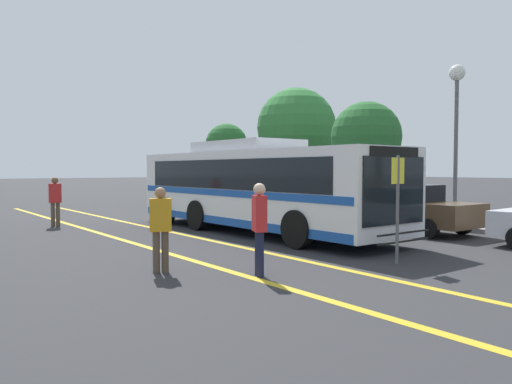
# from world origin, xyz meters

# --- Properties ---
(ground_plane) EXTENTS (220.00, 220.00, 0.00)m
(ground_plane) POSITION_xyz_m (0.00, 0.00, 0.00)
(ground_plane) COLOR #2D2D30
(lane_strip_0) EXTENTS (30.77, 0.20, 0.01)m
(lane_strip_0) POSITION_xyz_m (-1.46, -2.43, 0.00)
(lane_strip_0) COLOR gold
(lane_strip_0) RESTS_ON ground_plane
(lane_strip_1) EXTENTS (30.77, 0.20, 0.01)m
(lane_strip_1) POSITION_xyz_m (-1.46, -4.40, 0.00)
(lane_strip_1) COLOR gold
(lane_strip_1) RESTS_ON ground_plane
(curb_strip) EXTENTS (38.77, 0.36, 0.15)m
(curb_strip) POSITION_xyz_m (-1.46, 5.35, 0.07)
(curb_strip) COLOR #99999E
(curb_strip) RESTS_ON ground_plane
(transit_bus) EXTENTS (11.11, 2.83, 2.96)m
(transit_bus) POSITION_xyz_m (-1.48, -0.23, 1.50)
(transit_bus) COLOR white
(transit_bus) RESTS_ON ground_plane
(parked_car_0) EXTENTS (4.58, 2.05, 1.36)m
(parked_car_0) POSITION_xyz_m (-10.83, 3.49, 0.70)
(parked_car_0) COLOR #4C3823
(parked_car_0) RESTS_ON ground_plane
(parked_car_1) EXTENTS (4.37, 2.13, 1.39)m
(parked_car_1) POSITION_xyz_m (-5.30, 3.55, 0.71)
(parked_car_1) COLOR silver
(parked_car_1) RESTS_ON ground_plane
(parked_car_2) EXTENTS (4.51, 1.97, 1.54)m
(parked_car_2) POSITION_xyz_m (1.46, 3.73, 0.77)
(parked_car_2) COLOR #4C3823
(parked_car_2) RESTS_ON ground_plane
(pedestrian_0) EXTENTS (0.37, 0.47, 1.69)m
(pedestrian_0) POSITION_xyz_m (2.51, -5.55, 0.96)
(pedestrian_0) COLOR brown
(pedestrian_0) RESTS_ON ground_plane
(pedestrian_1) EXTENTS (0.47, 0.38, 1.77)m
(pedestrian_1) POSITION_xyz_m (3.93, -4.19, 1.02)
(pedestrian_1) COLOR #191E38
(pedestrian_1) RESTS_ON ground_plane
(pedestrian_2) EXTENTS (0.30, 0.46, 1.76)m
(pedestrian_2) POSITION_xyz_m (-7.02, -5.00, 1.01)
(pedestrian_2) COLOR brown
(pedestrian_2) RESTS_ON ground_plane
(bus_stop_sign) EXTENTS (0.07, 0.40, 2.34)m
(bus_stop_sign) POSITION_xyz_m (4.73, -1.08, 1.48)
(bus_stop_sign) COLOR #59595E
(bus_stop_sign) RESTS_ON ground_plane
(street_lamp) EXTENTS (0.57, 0.57, 5.79)m
(street_lamp) POSITION_xyz_m (1.34, 6.68, 4.48)
(street_lamp) COLOR #59595E
(street_lamp) RESTS_ON ground_plane
(tree_0) EXTENTS (2.81, 2.81, 5.09)m
(tree_0) POSITION_xyz_m (-16.43, 8.54, 3.67)
(tree_0) COLOR #513823
(tree_0) RESTS_ON ground_plane
(tree_1) EXTENTS (4.71, 4.71, 6.89)m
(tree_1) POSITION_xyz_m (-11.02, 9.95, 4.52)
(tree_1) COLOR #513823
(tree_1) RESTS_ON ground_plane
(tree_2) EXTENTS (3.24, 3.24, 5.16)m
(tree_2) POSITION_xyz_m (-4.01, 8.05, 3.53)
(tree_2) COLOR #513823
(tree_2) RESTS_ON ground_plane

